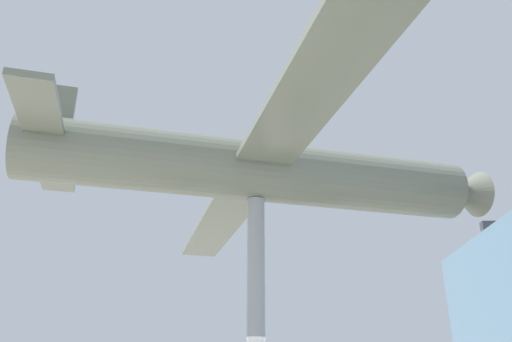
{
  "coord_description": "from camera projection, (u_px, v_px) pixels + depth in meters",
  "views": [
    {
      "loc": [
        13.78,
        0.59,
        1.44
      ],
      "look_at": [
        0.0,
        0.0,
        7.25
      ],
      "focal_mm": 35.0,
      "sensor_mm": 36.0,
      "label": 1
    }
  ],
  "objects": [
    {
      "name": "support_pylon_central",
      "position": [
        256.0,
        311.0,
        13.38
      ],
      "size": [
        0.5,
        0.5,
        6.34
      ],
      "color": "#999EA3",
      "rests_on": "ground_plane"
    },
    {
      "name": "suspended_airplane",
      "position": [
        262.0,
        171.0,
        15.01
      ],
      "size": [
        21.45,
        14.99,
        2.9
      ],
      "rotation": [
        0.0,
        0.0,
        0.31
      ],
      "color": "slate",
      "rests_on": "support_pylon_central"
    }
  ]
}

